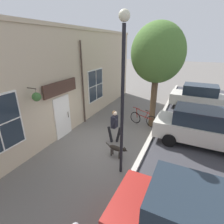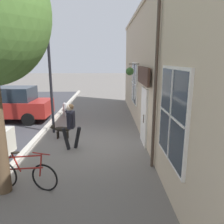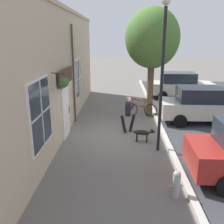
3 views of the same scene
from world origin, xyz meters
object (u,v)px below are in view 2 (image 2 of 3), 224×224
object	(u,v)px
leaning_bicycle	(25,174)
fire_hydrant	(65,109)
dog_on_leash	(61,129)
pedestrian_walking	(71,122)
parked_car_nearest_curb	(9,104)
street_lamp	(49,51)

from	to	relation	value
leaning_bicycle	fire_hydrant	size ratio (longest dim) A/B	2.22
fire_hydrant	dog_on_leash	bearing A→B (deg)	98.38
leaning_bicycle	pedestrian_walking	bearing A→B (deg)	-107.16
fire_hydrant	pedestrian_walking	bearing A→B (deg)	103.56
dog_on_leash	fire_hydrant	distance (m)	3.68
pedestrian_walking	dog_on_leash	world-z (taller)	pedestrian_walking
leaning_bicycle	parked_car_nearest_curb	distance (m)	6.93
parked_car_nearest_curb	street_lamp	world-z (taller)	street_lamp
dog_on_leash	fire_hydrant	xyz separation A→B (m)	(0.54, -3.64, 0.01)
parked_car_nearest_curb	leaning_bicycle	bearing A→B (deg)	116.01
pedestrian_walking	leaning_bicycle	world-z (taller)	pedestrian_walking
pedestrian_walking	dog_on_leash	bearing A→B (deg)	-60.44
pedestrian_walking	fire_hydrant	world-z (taller)	pedestrian_walking
dog_on_leash	parked_car_nearest_curb	distance (m)	4.22
dog_on_leash	leaning_bicycle	world-z (taller)	leaning_bicycle
dog_on_leash	fire_hydrant	bearing A→B (deg)	-81.62
street_lamp	fire_hydrant	size ratio (longest dim) A/B	6.94
parked_car_nearest_curb	fire_hydrant	size ratio (longest dim) A/B	5.63
leaning_bicycle	dog_on_leash	bearing A→B (deg)	-92.65
leaning_bicycle	parked_car_nearest_curb	xyz separation A→B (m)	(3.03, -6.21, 0.50)
dog_on_leash	street_lamp	world-z (taller)	street_lamp
street_lamp	fire_hydrant	bearing A→B (deg)	-88.92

